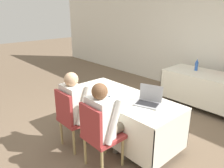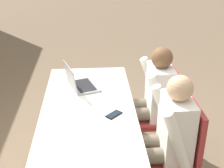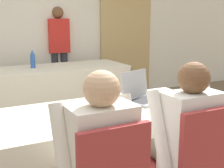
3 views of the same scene
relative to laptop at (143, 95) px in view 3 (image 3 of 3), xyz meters
name	(u,v)px [view 3 (image 3 of 3)]	position (x,y,z in m)	size (l,w,h in m)	color
wall_back	(19,22)	(-0.45, 2.83, 0.57)	(12.00, 0.06, 2.70)	silver
curtain_panel	(126,22)	(1.44, 2.77, 0.55)	(1.02, 0.04, 2.65)	tan
conference_table_near	(100,131)	(-0.45, -0.08, -0.22)	(1.88, 0.82, 0.73)	silver
conference_table_far	(61,78)	(-0.04, 2.09, -0.22)	(1.88, 0.82, 0.73)	silver
laptop	(143,95)	(0.00, 0.00, 0.00)	(0.41, 0.37, 0.25)	#99999E
cell_phone	(102,119)	(-0.54, -0.29, -0.04)	(0.15, 0.16, 0.01)	black
paper_beside_laptop	(76,114)	(-0.65, -0.08, -0.05)	(0.22, 0.30, 0.00)	white
paper_centre_table	(116,102)	(-0.24, 0.06, -0.05)	(0.29, 0.35, 0.00)	white
paper_left_edge	(169,108)	(0.07, -0.27, -0.05)	(0.26, 0.33, 0.00)	white
water_bottle	(33,59)	(-0.42, 2.17, 0.07)	(0.07, 0.07, 0.27)	#2D5BB7
chair_near_right	(192,165)	(-0.14, -0.79, -0.26)	(0.44, 0.44, 0.92)	tan
person_checkered_shirt	(96,155)	(-0.76, -0.69, -0.10)	(0.50, 0.52, 1.18)	#665B4C
person_white_shirt	(182,136)	(-0.14, -0.69, -0.10)	(0.50, 0.52, 1.18)	#665B4C
person_red_shirt	(59,49)	(0.17, 2.80, 0.14)	(0.36, 0.24, 1.59)	#33333D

